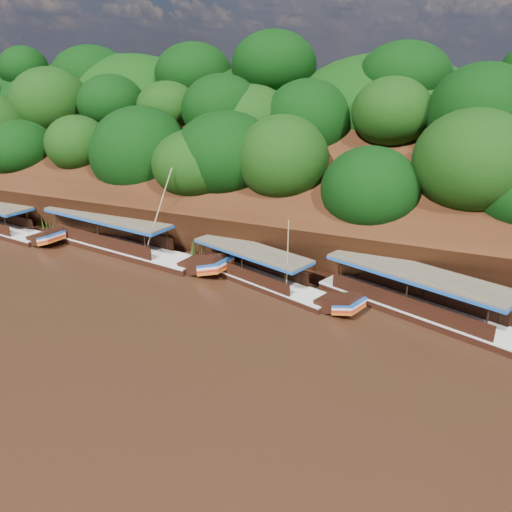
% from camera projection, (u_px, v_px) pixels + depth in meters
% --- Properties ---
extents(ground, '(160.00, 160.00, 0.00)m').
position_uv_depth(ground, '(210.00, 335.00, 26.59)').
color(ground, black).
rests_on(ground, ground).
extents(riverbank, '(120.00, 30.06, 19.40)m').
position_uv_depth(riverbank, '(330.00, 200.00, 45.27)').
color(riverbank, black).
rests_on(riverbank, ground).
extents(boat_0, '(15.72, 7.38, 6.59)m').
position_uv_depth(boat_0, '(441.00, 313.00, 27.70)').
color(boat_0, black).
rests_on(boat_0, ground).
extents(boat_1, '(12.87, 5.79, 5.57)m').
position_uv_depth(boat_1, '(267.00, 279.00, 32.18)').
color(boat_1, black).
rests_on(boat_1, ground).
extents(boat_2, '(17.58, 4.88, 7.40)m').
position_uv_depth(boat_2, '(128.00, 246.00, 37.69)').
color(boat_2, black).
rests_on(boat_2, ground).
extents(boat_3, '(13.83, 3.91, 2.90)m').
position_uv_depth(boat_3, '(2.00, 227.00, 42.14)').
color(boat_3, black).
rests_on(boat_3, ground).
extents(reeds, '(48.62, 2.77, 2.23)m').
position_uv_depth(reeds, '(228.00, 250.00, 35.80)').
color(reeds, '#346519').
rests_on(reeds, ground).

